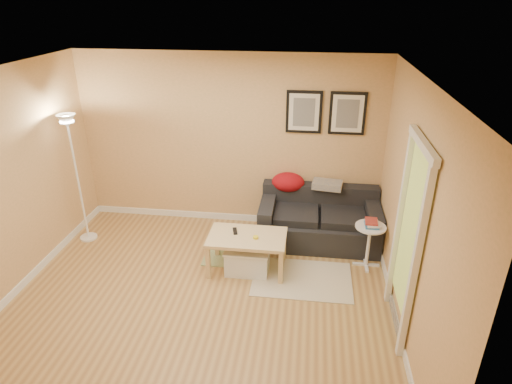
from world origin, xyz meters
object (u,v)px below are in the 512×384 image
sofa (319,218)px  side_table (368,246)px  book_stack (372,223)px  floor_lamp (79,183)px  coffee_table (247,252)px  storage_bin (247,259)px

sofa → side_table: size_ratio=2.82×
sofa → book_stack: bearing=-40.0°
book_stack → floor_lamp: size_ratio=0.12×
coffee_table → storage_bin: coffee_table is taller
sofa → book_stack: (0.65, -0.55, 0.27)m
floor_lamp → sofa: bearing=6.5°
sofa → coffee_table: sofa is taller
side_table → book_stack: size_ratio=2.62×
coffee_table → storage_bin: 0.09m
book_stack → side_table: bearing=-113.4°
floor_lamp → side_table: bearing=-2.6°
coffee_table → side_table: side_table is taller
storage_bin → book_stack: book_stack is taller
floor_lamp → coffee_table: bearing=-10.5°
side_table → floor_lamp: (-4.02, 0.18, 0.59)m
coffee_table → storage_bin: size_ratio=1.75×
floor_lamp → book_stack: bearing=-2.3°
coffee_table → floor_lamp: size_ratio=0.53×
coffee_table → storage_bin: (0.01, -0.04, -0.07)m
storage_bin → side_table: 1.59m
storage_bin → floor_lamp: 2.62m
sofa → storage_bin: sofa is taller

